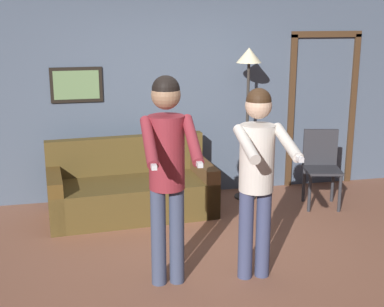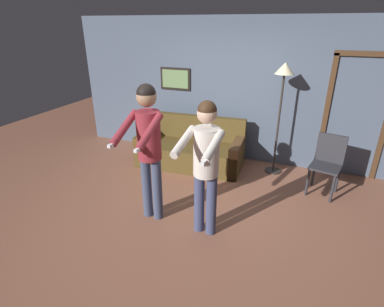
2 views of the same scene
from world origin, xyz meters
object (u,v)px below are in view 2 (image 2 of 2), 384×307
(couch, at_px, (191,150))
(person_standing_left, at_px, (148,141))
(person_standing_right, at_px, (206,158))
(torchiere_lamp, at_px, (283,85))
(dining_chair_distant, at_px, (327,161))

(couch, bearing_deg, person_standing_left, -86.05)
(person_standing_left, bearing_deg, person_standing_right, -4.10)
(couch, height_order, person_standing_right, person_standing_right)
(torchiere_lamp, xyz_separation_m, dining_chair_distant, (0.82, -0.43, -1.03))
(person_standing_right, bearing_deg, dining_chair_distant, 49.05)
(torchiere_lamp, bearing_deg, person_standing_right, -106.19)
(person_standing_right, bearing_deg, couch, 116.14)
(couch, bearing_deg, person_standing_right, -63.86)
(couch, height_order, person_standing_left, person_standing_left)
(torchiere_lamp, relative_size, person_standing_left, 1.04)
(couch, xyz_separation_m, torchiere_lamp, (1.49, 0.25, 1.28))
(person_standing_right, xyz_separation_m, dining_chair_distant, (1.42, 1.64, -0.51))
(couch, relative_size, person_standing_right, 1.14)
(person_standing_right, bearing_deg, torchiere_lamp, 73.81)
(couch, xyz_separation_m, person_standing_right, (0.89, -1.82, 0.76))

